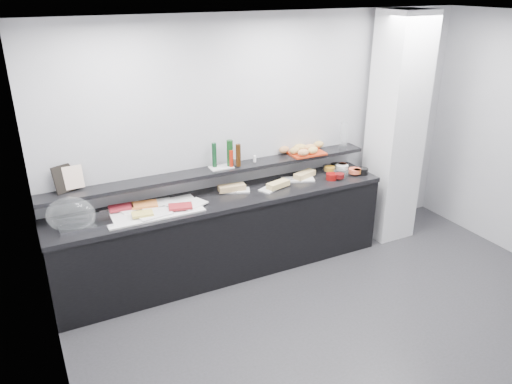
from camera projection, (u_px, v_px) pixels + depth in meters
name	position (u px, v px, depth m)	size (l,w,h in m)	color
ground	(374.00, 343.00, 4.45)	(5.00, 5.00, 0.00)	#2D2D30
back_wall	(270.00, 139.00, 5.56)	(5.00, 0.02, 2.70)	#A9ABB0
ceiling	(411.00, 25.00, 3.39)	(5.00, 5.00, 0.00)	white
column	(395.00, 130.00, 5.89)	(0.50, 0.50, 2.70)	white
buffet_cabinet	(225.00, 237.00, 5.39)	(3.60, 0.60, 0.85)	black
counter_top	(224.00, 199.00, 5.21)	(3.62, 0.62, 0.05)	black
wall_shelf	(217.00, 171.00, 5.26)	(3.60, 0.25, 0.04)	black
cloche_base	(85.00, 224.00, 4.58)	(0.46, 0.31, 0.04)	silver
cloche_dome	(71.00, 215.00, 4.50)	(0.45, 0.29, 0.34)	white
linen_runner	(153.00, 211.00, 4.86)	(0.94, 0.44, 0.01)	silver
platter_meat_a	(131.00, 207.00, 4.90)	(0.27, 0.18, 0.01)	white
food_meat_a	(121.00, 207.00, 4.86)	(0.23, 0.15, 0.02)	maroon
platter_salmon	(157.00, 204.00, 4.98)	(0.31, 0.21, 0.01)	white
food_salmon	(144.00, 204.00, 4.92)	(0.25, 0.16, 0.02)	orange
platter_cheese	(154.00, 214.00, 4.77)	(0.32, 0.21, 0.01)	white
food_cheese	(142.00, 214.00, 4.73)	(0.20, 0.13, 0.02)	#E3CC58
platter_meat_b	(193.00, 204.00, 4.97)	(0.27, 0.18, 0.01)	white
food_meat_b	(180.00, 206.00, 4.88)	(0.23, 0.15, 0.02)	maroon
sandwich_plate_left	(234.00, 190.00, 5.34)	(0.33, 0.14, 0.01)	white
sandwich_food_left	(232.00, 188.00, 5.31)	(0.29, 0.11, 0.06)	tan
tongs_left	(239.00, 191.00, 5.30)	(0.01, 0.01, 0.16)	silver
sandwich_plate_mid	(273.00, 187.00, 5.42)	(0.34, 0.15, 0.01)	white
sandwich_food_mid	(278.00, 184.00, 5.39)	(0.27, 0.10, 0.06)	tan
tongs_mid	(278.00, 188.00, 5.37)	(0.01, 0.01, 0.16)	silver
sandwich_plate_right	(298.00, 179.00, 5.63)	(0.36, 0.16, 0.01)	white
sandwich_food_right	(305.00, 174.00, 5.67)	(0.28, 0.11, 0.06)	tan
tongs_right	(289.00, 180.00, 5.58)	(0.01, 0.01, 0.16)	silver
bowl_glass_fruit	(330.00, 169.00, 5.86)	(0.17, 0.17, 0.07)	white
fill_glass_fruit	(330.00, 169.00, 5.84)	(0.12, 0.12, 0.05)	orange
bowl_black_jam	(336.00, 167.00, 5.93)	(0.13, 0.13, 0.07)	black
fill_black_jam	(342.00, 165.00, 5.94)	(0.10, 0.10, 0.05)	#571D0C
bowl_glass_cream	(340.00, 167.00, 5.91)	(0.18, 0.18, 0.07)	white
fill_glass_cream	(342.00, 167.00, 5.89)	(0.15, 0.15, 0.05)	white
bowl_red_jam	(331.00, 177.00, 5.64)	(0.12, 0.12, 0.07)	maroon
fill_red_jam	(340.00, 176.00, 5.63)	(0.11, 0.11, 0.05)	#540C0D
bowl_glass_salmon	(341.00, 174.00, 5.71)	(0.17, 0.17, 0.07)	white
fill_glass_salmon	(355.00, 171.00, 5.77)	(0.14, 0.14, 0.05)	#E85C38
bowl_black_fruit	(363.00, 171.00, 5.79)	(0.12, 0.12, 0.07)	black
fill_black_fruit	(357.00, 171.00, 5.75)	(0.09, 0.09, 0.05)	orange
framed_print	(66.00, 178.00, 4.66)	(0.25, 0.02, 0.26)	black
print_art	(73.00, 177.00, 4.67)	(0.19, 0.00, 0.22)	beige
condiment_tray	(221.00, 167.00, 5.28)	(0.25, 0.15, 0.01)	silver
bottle_green_a	(214.00, 155.00, 5.23)	(0.05, 0.05, 0.26)	#0D3319
bottle_brown	(238.00, 155.00, 5.25)	(0.05, 0.05, 0.24)	#331C09
bottle_green_b	(230.00, 153.00, 5.25)	(0.07, 0.07, 0.28)	#0F3914
bottle_hot	(231.00, 158.00, 5.25)	(0.04, 0.04, 0.18)	#A91E0C
shaker_salt	(235.00, 162.00, 5.32)	(0.03, 0.03, 0.07)	white
shaker_pepper	(255.00, 159.00, 5.40)	(0.03, 0.03, 0.07)	white
bread_tray	(306.00, 153.00, 5.70)	(0.40, 0.28, 0.02)	#B23213
bread_roll_nw	(284.00, 150.00, 5.65)	(0.13, 0.09, 0.08)	#AB6F41
bread_roll_n	(300.00, 147.00, 5.73)	(0.16, 0.10, 0.08)	tan
bread_roll_ne	(318.00, 145.00, 5.83)	(0.14, 0.09, 0.08)	tan
bread_roll_sw	(303.00, 152.00, 5.56)	(0.13, 0.08, 0.08)	#CD844E
bread_roll_se	(313.00, 150.00, 5.63)	(0.14, 0.09, 0.08)	tan
bread_roll_midw	(295.00, 151.00, 5.62)	(0.12, 0.08, 0.08)	#B28C44
bread_roll_mide	(310.00, 148.00, 5.72)	(0.15, 0.09, 0.08)	#C18949
carafe	(344.00, 135.00, 5.87)	(0.09, 0.09, 0.30)	white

